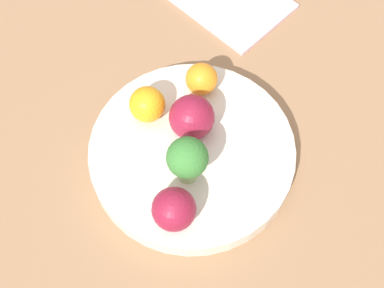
{
  "coord_description": "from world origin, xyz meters",
  "views": [
    {
      "loc": [
        -0.12,
        0.25,
        0.58
      ],
      "look_at": [
        0.0,
        0.0,
        0.06
      ],
      "focal_mm": 50.0,
      "sensor_mm": 36.0,
      "label": 1
    }
  ],
  "objects_px": {
    "apple_red": "(174,209)",
    "orange_back": "(202,79)",
    "broccoli": "(187,159)",
    "orange_front": "(147,104)",
    "apple_green": "(192,117)",
    "bowl": "(192,153)"
  },
  "relations": [
    {
      "from": "apple_red",
      "to": "orange_front",
      "type": "height_order",
      "value": "apple_red"
    },
    {
      "from": "broccoli",
      "to": "apple_red",
      "type": "bearing_deg",
      "value": 99.87
    },
    {
      "from": "orange_front",
      "to": "orange_back",
      "type": "height_order",
      "value": "orange_front"
    },
    {
      "from": "apple_green",
      "to": "orange_front",
      "type": "distance_m",
      "value": 0.05
    },
    {
      "from": "apple_red",
      "to": "orange_back",
      "type": "distance_m",
      "value": 0.17
    },
    {
      "from": "apple_green",
      "to": "bowl",
      "type": "bearing_deg",
      "value": 115.83
    },
    {
      "from": "apple_red",
      "to": "orange_front",
      "type": "distance_m",
      "value": 0.13
    },
    {
      "from": "orange_back",
      "to": "apple_red",
      "type": "bearing_deg",
      "value": 105.0
    },
    {
      "from": "apple_red",
      "to": "orange_back",
      "type": "xyz_separation_m",
      "value": [
        0.04,
        -0.16,
        -0.0
      ]
    },
    {
      "from": "bowl",
      "to": "broccoli",
      "type": "xyz_separation_m",
      "value": [
        -0.01,
        0.03,
        0.05
      ]
    },
    {
      "from": "bowl",
      "to": "apple_red",
      "type": "xyz_separation_m",
      "value": [
        -0.02,
        0.08,
        0.04
      ]
    },
    {
      "from": "apple_red",
      "to": "apple_green",
      "type": "relative_size",
      "value": 0.9
    },
    {
      "from": "orange_front",
      "to": "apple_green",
      "type": "bearing_deg",
      "value": -176.49
    },
    {
      "from": "apple_red",
      "to": "orange_front",
      "type": "relative_size",
      "value": 1.11
    },
    {
      "from": "bowl",
      "to": "broccoli",
      "type": "bearing_deg",
      "value": 106.88
    },
    {
      "from": "apple_green",
      "to": "orange_front",
      "type": "height_order",
      "value": "apple_green"
    },
    {
      "from": "orange_back",
      "to": "apple_green",
      "type": "bearing_deg",
      "value": 103.79
    },
    {
      "from": "apple_green",
      "to": "orange_front",
      "type": "bearing_deg",
      "value": 3.51
    },
    {
      "from": "bowl",
      "to": "orange_front",
      "type": "xyz_separation_m",
      "value": [
        0.07,
        -0.02,
        0.03
      ]
    },
    {
      "from": "broccoli",
      "to": "orange_back",
      "type": "distance_m",
      "value": 0.12
    },
    {
      "from": "bowl",
      "to": "orange_back",
      "type": "relative_size",
      "value": 6.17
    },
    {
      "from": "broccoli",
      "to": "orange_back",
      "type": "height_order",
      "value": "broccoli"
    }
  ]
}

